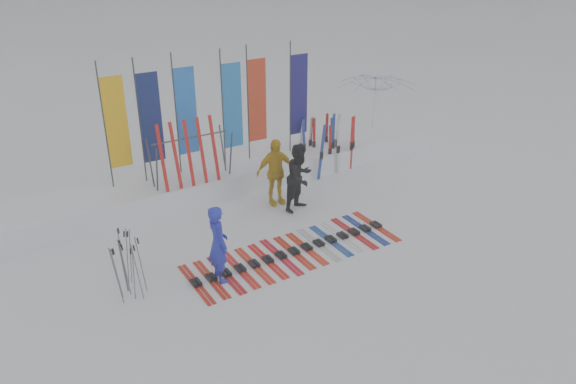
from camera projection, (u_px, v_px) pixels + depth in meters
ground at (318, 263)px, 12.16m from camera, size 120.00×120.00×0.00m
snow_bank at (226, 177)px, 15.58m from camera, size 14.00×1.60×0.60m
person_blue at (218, 244)px, 11.26m from camera, size 0.42×0.62×1.67m
person_black at (300, 177)px, 14.12m from camera, size 1.03×0.92×1.75m
person_yellow at (275, 172)px, 14.40m from camera, size 1.07×0.52×1.78m
tent_canopy at (375, 111)px, 18.09m from camera, size 2.69×2.74×2.42m
ski_row at (294, 251)px, 12.52m from camera, size 4.86×1.69×0.07m
pole_cluster at (127, 266)px, 10.96m from camera, size 0.64×0.93×1.24m
feather_flags at (209, 109)px, 14.76m from camera, size 5.73×0.24×3.20m
ski_rack at (191, 152)px, 14.28m from camera, size 2.04×0.80×1.23m
upright_skis at (328, 143)px, 16.64m from camera, size 1.69×1.16×1.68m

